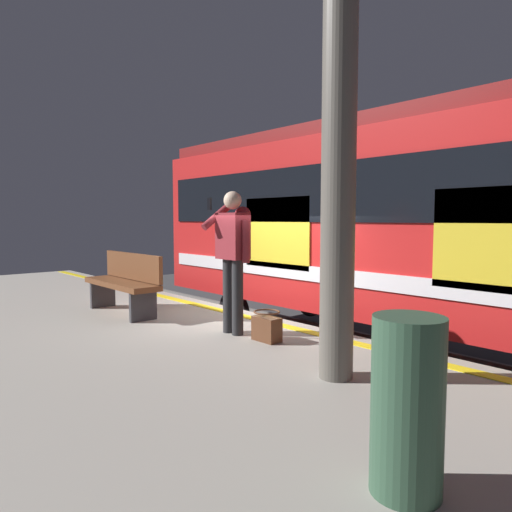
% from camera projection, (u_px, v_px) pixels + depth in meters
% --- Properties ---
extents(ground_plane, '(25.17, 25.17, 0.00)m').
position_uv_depth(ground_plane, '(253.00, 378.00, 7.09)').
color(ground_plane, '#3D3D3F').
extents(platform, '(15.40, 4.76, 1.04)m').
position_uv_depth(platform, '(103.00, 382.00, 5.47)').
color(platform, '#9E998E').
rests_on(platform, ground).
extents(safety_line, '(15.09, 0.16, 0.01)m').
position_uv_depth(safety_line, '(237.00, 314.00, 6.81)').
color(safety_line, yellow).
rests_on(safety_line, platform).
extents(track_rail_near, '(20.02, 0.08, 0.16)m').
position_uv_depth(track_rail_near, '(323.00, 352.00, 8.19)').
color(track_rail_near, slate).
rests_on(track_rail_near, ground).
extents(track_rail_far, '(20.02, 0.08, 0.16)m').
position_uv_depth(track_rail_far, '(370.00, 339.00, 9.14)').
color(track_rail_far, slate).
rests_on(track_rail_far, ground).
extents(train_carriage, '(10.28, 2.93, 3.85)m').
position_uv_depth(train_carriage, '(418.00, 219.00, 7.46)').
color(train_carriage, red).
rests_on(train_carriage, ground).
extents(passenger, '(0.57, 0.55, 1.75)m').
position_uv_depth(passenger, '(233.00, 250.00, 5.62)').
color(passenger, '#262628').
rests_on(passenger, platform).
extents(handbag, '(0.34, 0.31, 0.35)m').
position_uv_depth(handbag, '(267.00, 327.00, 5.33)').
color(handbag, '#59331E').
rests_on(handbag, platform).
extents(station_column, '(0.30, 0.30, 4.15)m').
position_uv_depth(station_column, '(339.00, 143.00, 3.95)').
color(station_column, '#59544C').
rests_on(station_column, platform).
extents(bench, '(1.69, 0.44, 0.90)m').
position_uv_depth(bench, '(125.00, 280.00, 6.91)').
color(bench, brown).
rests_on(bench, platform).
extents(trash_bin, '(0.37, 0.37, 0.93)m').
position_uv_depth(trash_bin, '(407.00, 406.00, 2.35)').
color(trash_bin, '#2D4C38').
rests_on(trash_bin, platform).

